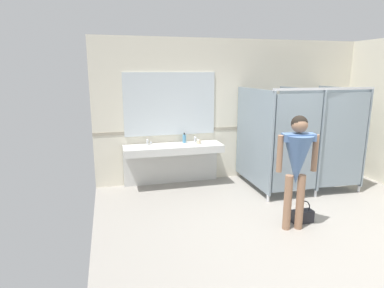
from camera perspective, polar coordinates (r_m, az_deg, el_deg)
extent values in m
cube|color=gray|center=(4.99, 19.76, -14.97)|extent=(5.86, 5.79, 0.10)
cube|color=beige|center=(6.83, 8.13, 5.97)|extent=(5.86, 0.12, 2.84)
cube|color=#9E937F|center=(6.82, 8.24, 2.83)|extent=(5.86, 0.01, 0.06)
cube|color=silver|center=(6.19, -3.30, -0.83)|extent=(1.89, 0.54, 0.14)
cube|color=silver|center=(6.52, -3.65, -3.91)|extent=(1.89, 0.08, 0.69)
cube|color=#ADADA8|center=(6.09, -7.61, -0.97)|extent=(0.42, 0.30, 0.11)
cylinder|color=silver|center=(6.26, -7.87, 0.40)|extent=(0.04, 0.04, 0.11)
cylinder|color=silver|center=(6.20, -7.83, 0.70)|extent=(0.03, 0.11, 0.03)
sphere|color=silver|center=(6.29, -7.24, 0.23)|extent=(0.04, 0.04, 0.04)
cube|color=#ADADA8|center=(6.26, 0.99, -0.46)|extent=(0.42, 0.30, 0.11)
cylinder|color=silver|center=(6.44, 0.50, 0.86)|extent=(0.04, 0.04, 0.11)
cylinder|color=silver|center=(6.38, 0.63, 1.15)|extent=(0.03, 0.11, 0.03)
sphere|color=silver|center=(6.47, 1.07, 0.69)|extent=(0.04, 0.04, 0.04)
cube|color=silver|center=(6.32, -3.89, 7.04)|extent=(1.79, 0.02, 1.21)
cube|color=gray|center=(6.13, 10.74, 1.25)|extent=(0.03, 1.49, 1.78)
cylinder|color=silver|center=(5.81, 13.26, -9.30)|extent=(0.05, 0.05, 0.12)
cube|color=gray|center=(6.58, 18.13, 1.61)|extent=(0.03, 1.49, 1.78)
cylinder|color=silver|center=(6.28, 20.90, -8.12)|extent=(0.05, 0.05, 0.12)
cube|color=gray|center=(7.12, 24.48, 1.91)|extent=(0.03, 1.49, 1.78)
cylinder|color=silver|center=(6.85, 27.34, -7.01)|extent=(0.05, 0.05, 0.12)
cube|color=gray|center=(5.74, 18.01, 0.07)|extent=(0.85, 0.03, 1.68)
cube|color=gray|center=(6.29, 25.22, 0.53)|extent=(0.85, 0.08, 1.68)
cube|color=#B7BABF|center=(5.89, 22.51, 8.98)|extent=(1.93, 0.04, 0.04)
cylinder|color=#8C664C|center=(4.88, 18.52, -9.70)|extent=(0.11, 0.11, 0.80)
cylinder|color=#8C664C|center=(4.81, 16.52, -9.87)|extent=(0.11, 0.11, 0.80)
cone|color=#4C6B99|center=(4.65, 18.04, -2.64)|extent=(0.46, 0.46, 0.69)
cube|color=#4C6B99|center=(4.58, 18.30, 1.15)|extent=(0.45, 0.23, 0.10)
cylinder|color=#8C664C|center=(4.72, 20.88, -1.50)|extent=(0.08, 0.08, 0.51)
cylinder|color=#8C664C|center=(4.53, 15.23, -1.67)|extent=(0.08, 0.08, 0.51)
sphere|color=#8C664C|center=(4.55, 18.45, 3.23)|extent=(0.22, 0.22, 0.22)
sphere|color=black|center=(4.55, 18.42, 3.44)|extent=(0.22, 0.22, 0.22)
cube|color=black|center=(5.20, 18.88, -11.98)|extent=(0.31, 0.15, 0.19)
torus|color=black|center=(5.15, 18.99, -10.63)|extent=(0.23, 0.02, 0.23)
cylinder|color=teal|center=(6.36, -1.36, 0.95)|extent=(0.07, 0.07, 0.16)
cylinder|color=black|center=(6.34, -1.37, 1.83)|extent=(0.03, 0.03, 0.04)
cylinder|color=beige|center=(6.24, 1.23, 0.34)|extent=(0.07, 0.07, 0.08)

